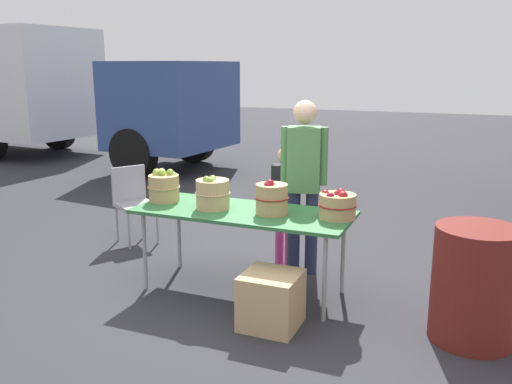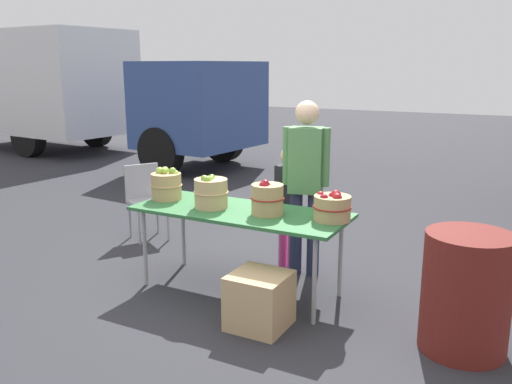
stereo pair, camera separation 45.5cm
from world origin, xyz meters
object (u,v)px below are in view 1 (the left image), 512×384
object	(u,v)px
apple_basket_green_0	(164,187)
apple_basket_red_0	(272,198)
box_truck	(36,88)
apple_basket_green_1	(213,193)
folding_chair	(133,198)
market_table	(243,215)
produce_crate	(271,300)
vendor_adult	(304,174)
apple_basket_red_1	(338,205)
trash_barrel	(474,285)
child_customer	(285,198)

from	to	relation	value
apple_basket_green_0	apple_basket_red_0	distance (m)	1.08
apple_basket_red_0	box_truck	distance (m)	9.03
apple_basket_green_1	folding_chair	world-z (taller)	apple_basket_green_1
apple_basket_green_1	market_table	bearing A→B (deg)	8.60
folding_chair	produce_crate	distance (m)	2.61
vendor_adult	folding_chair	bearing A→B (deg)	-18.33
apple_basket_green_0	apple_basket_green_1	size ratio (longest dim) A/B	0.96
apple_basket_green_1	apple_basket_red_1	world-z (taller)	apple_basket_green_1
box_truck	produce_crate	distance (m)	9.56
apple_basket_red_0	box_truck	xyz separation A→B (m)	(-7.44, 5.08, 0.60)
apple_basket_red_0	folding_chair	size ratio (longest dim) A/B	0.35
produce_crate	apple_basket_red_0	bearing A→B (deg)	111.16
vendor_adult	folding_chair	size ratio (longest dim) A/B	1.94
produce_crate	apple_basket_red_1	bearing A→B (deg)	60.51
apple_basket_red_1	vendor_adult	xyz separation A→B (m)	(-0.47, 0.56, 0.12)
trash_barrel	produce_crate	world-z (taller)	trash_barrel
folding_chair	trash_barrel	distance (m)	3.78
apple_basket_red_0	apple_basket_red_1	distance (m)	0.56
apple_basket_red_0	produce_crate	xyz separation A→B (m)	(0.20, -0.52, -0.67)
market_table	apple_basket_green_1	bearing A→B (deg)	-171.40
apple_basket_green_1	box_truck	xyz separation A→B (m)	(-6.90, 5.11, 0.60)
apple_basket_green_0	produce_crate	distance (m)	1.55
child_customer	trash_barrel	bearing A→B (deg)	172.39
apple_basket_green_1	folding_chair	size ratio (longest dim) A/B	0.36
apple_basket_green_0	child_customer	bearing A→B (deg)	35.62
vendor_adult	trash_barrel	xyz separation A→B (m)	(1.56, -0.80, -0.55)
apple_basket_red_1	vendor_adult	size ratio (longest dim) A/B	0.19
apple_basket_red_1	box_truck	xyz separation A→B (m)	(-7.99, 4.99, 0.62)
child_customer	box_truck	distance (m)	8.55
apple_basket_red_1	child_customer	xyz separation A→B (m)	(-0.68, 0.63, -0.15)
box_truck	produce_crate	bearing A→B (deg)	-31.01
vendor_adult	folding_chair	distance (m)	2.14
vendor_adult	produce_crate	xyz separation A→B (m)	(0.13, -1.17, -0.77)
market_table	vendor_adult	xyz separation A→B (m)	(0.35, 0.64, 0.28)
market_table	apple_basket_green_0	bearing A→B (deg)	177.98
apple_basket_green_0	apple_basket_red_0	xyz separation A→B (m)	(1.08, -0.04, 0.00)
apple_basket_green_0	apple_basket_red_0	size ratio (longest dim) A/B	0.99
apple_basket_red_1	folding_chair	bearing A→B (deg)	163.67
box_truck	folding_chair	xyz separation A→B (m)	(5.43, -4.25, -0.98)
market_table	apple_basket_red_1	bearing A→B (deg)	5.51
box_truck	apple_basket_green_1	bearing A→B (deg)	-31.30
folding_chair	trash_barrel	bearing A→B (deg)	-73.78
apple_basket_red_0	apple_basket_red_1	size ratio (longest dim) A/B	0.95
market_table	apple_basket_red_0	bearing A→B (deg)	-1.83
apple_basket_green_0	child_customer	world-z (taller)	child_customer
apple_basket_green_1	produce_crate	bearing A→B (deg)	-33.41
apple_basket_green_0	vendor_adult	xyz separation A→B (m)	(1.16, 0.61, 0.10)
apple_basket_red_1	vendor_adult	distance (m)	0.74
produce_crate	trash_barrel	bearing A→B (deg)	14.53
market_table	child_customer	distance (m)	0.72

